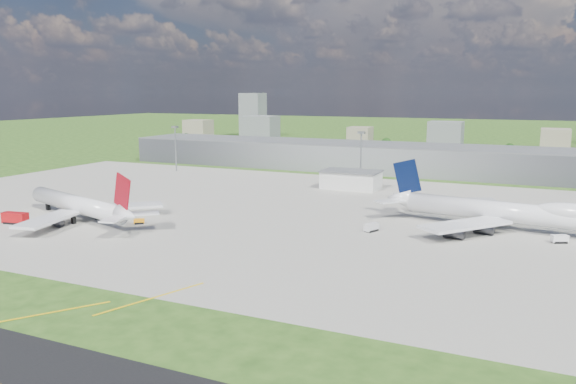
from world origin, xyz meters
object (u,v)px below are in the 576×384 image
at_px(van_white_near, 371,228).
at_px(van_white_far, 560,239).
at_px(fire_truck, 15,218).
at_px(tug_yellow, 139,221).
at_px(airliner_blue_quad, 510,213).
at_px(airliner_red_twin, 80,206).

height_order(van_white_near, van_white_far, van_white_near).
xyz_separation_m(fire_truck, van_white_far, (170.29, 49.74, -0.72)).
relative_size(van_white_near, van_white_far, 1.11).
xyz_separation_m(tug_yellow, van_white_near, (75.78, 22.73, 0.42)).
distance_m(airliner_blue_quad, tug_yellow, 124.30).
height_order(tug_yellow, van_white_far, van_white_far).
bearing_deg(airliner_red_twin, tug_yellow, -152.65).
xyz_separation_m(van_white_near, van_white_far, (55.47, 9.55, -0.11)).
bearing_deg(fire_truck, airliner_blue_quad, 13.50).
bearing_deg(van_white_far, airliner_blue_quad, 117.87).
bearing_deg(airliner_blue_quad, airliner_red_twin, -153.07).
xyz_separation_m(fire_truck, van_white_near, (114.82, 40.19, -0.61)).
relative_size(airliner_blue_quad, tug_yellow, 20.06).
height_order(airliner_red_twin, tug_yellow, airliner_red_twin).
xyz_separation_m(airliner_red_twin, airliner_blue_quad, (139.10, 46.75, 0.76)).
bearing_deg(fire_truck, tug_yellow, 16.36).
bearing_deg(van_white_far, tug_yellow, 167.68).
bearing_deg(airliner_red_twin, van_white_near, -147.06).
bearing_deg(van_white_far, van_white_near, 163.63).
relative_size(airliner_blue_quad, van_white_near, 14.29).
height_order(airliner_red_twin, van_white_far, airliner_red_twin).
bearing_deg(airliner_blue_quad, tug_yellow, -151.40).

